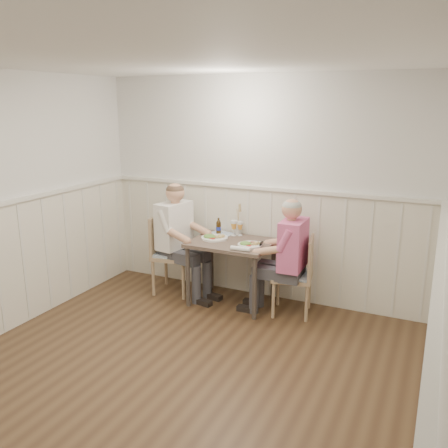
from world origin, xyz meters
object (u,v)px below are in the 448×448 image
at_px(chair_left, 169,251).
at_px(diner_cream, 177,248).
at_px(chair_right, 298,273).
at_px(dining_table, 231,250).
at_px(man_in_pink, 289,267).
at_px(beer_bottle, 219,227).
at_px(grass_vase, 237,220).

bearing_deg(chair_left, diner_cream, -6.10).
xyz_separation_m(chair_right, diner_cream, (-1.49, -0.05, 0.10)).
distance_m(dining_table, man_in_pink, 0.71).
height_order(chair_right, diner_cream, diner_cream).
relative_size(dining_table, chair_right, 1.04).
height_order(chair_left, diner_cream, diner_cream).
bearing_deg(dining_table, man_in_pink, -3.98).
bearing_deg(diner_cream, chair_right, 1.80).
height_order(beer_bottle, grass_vase, grass_vase).
bearing_deg(diner_cream, grass_vase, 23.37).
xyz_separation_m(chair_left, man_in_pink, (1.54, -0.05, 0.04)).
bearing_deg(diner_cream, dining_table, 1.25).
bearing_deg(chair_right, dining_table, -177.69).
relative_size(chair_right, man_in_pink, 0.66).
distance_m(man_in_pink, beer_bottle, 1.02).
bearing_deg(chair_right, beer_bottle, 171.66).
distance_m(chair_right, chair_left, 1.62).
bearing_deg(man_in_pink, dining_table, 176.02).
distance_m(dining_table, chair_left, 0.85).
height_order(dining_table, chair_left, chair_left).
distance_m(chair_right, man_in_pink, 0.14).
bearing_deg(chair_right, diner_cream, -178.20).
bearing_deg(beer_bottle, man_in_pink, -13.67).
bearing_deg(diner_cream, beer_bottle, 23.34).
distance_m(diner_cream, beer_bottle, 0.56).
height_order(dining_table, diner_cream, diner_cream).
relative_size(chair_right, beer_bottle, 4.27).
xyz_separation_m(man_in_pink, diner_cream, (-1.41, 0.03, 0.02)).
xyz_separation_m(chair_right, man_in_pink, (-0.08, -0.08, 0.08)).
bearing_deg(grass_vase, dining_table, -80.55).
xyz_separation_m(beer_bottle, grass_vase, (0.21, 0.09, 0.09)).
distance_m(chair_right, diner_cream, 1.50).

